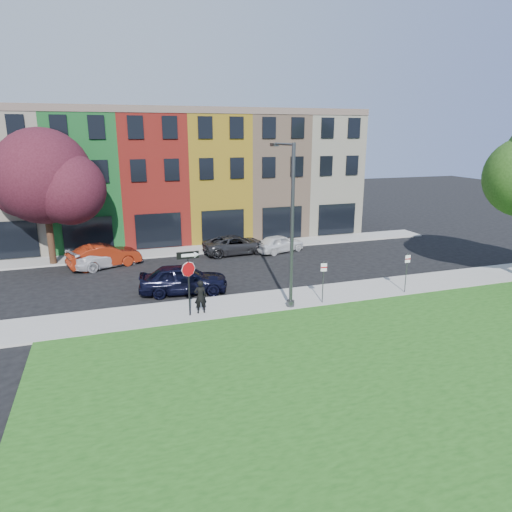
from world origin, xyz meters
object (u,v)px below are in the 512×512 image
object	(u,v)px
street_lamp	(290,227)
sedan_near	(183,279)
man	(200,297)
stop_sign	(188,271)

from	to	relation	value
street_lamp	sedan_near	bearing A→B (deg)	136.49
street_lamp	man	bearing A→B (deg)	170.85
stop_sign	man	xyz separation A→B (m)	(0.56, 0.15, -1.42)
stop_sign	street_lamp	distance (m)	5.36
sedan_near	street_lamp	world-z (taller)	street_lamp
stop_sign	sedan_near	distance (m)	3.94
sedan_near	street_lamp	size ratio (longest dim) A/B	0.62
stop_sign	man	size ratio (longest dim) A/B	1.90
stop_sign	street_lamp	world-z (taller)	street_lamp
stop_sign	man	distance (m)	1.53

